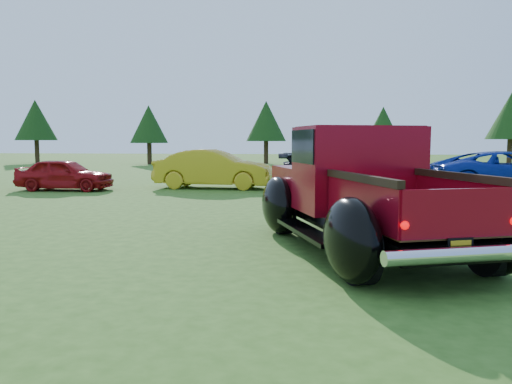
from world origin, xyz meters
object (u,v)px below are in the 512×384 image
object	(u,v)px
tree_far_west	(36,120)
tree_east	(511,115)
show_car_yellow	(214,169)
show_car_red	(65,174)
show_car_grey	(354,173)
tree_west	(149,124)
tree_mid_left	(266,121)
pickup_truck	(357,189)
tree_mid_right	(383,126)
show_car_blue	(508,171)

from	to	relation	value
tree_far_west	tree_east	xyz separation A→B (m)	(37.00, -0.50, 0.14)
tree_far_west	show_car_yellow	world-z (taller)	tree_far_west
show_car_red	show_car_grey	size ratio (longest dim) A/B	0.69
tree_west	show_car_grey	world-z (taller)	tree_west
tree_mid_left	pickup_truck	bearing A→B (deg)	-81.20
tree_east	show_car_yellow	bearing A→B (deg)	-132.53
tree_far_west	show_car_red	xyz separation A→B (m)	(13.79, -21.43, -2.92)
tree_mid_left	tree_mid_right	world-z (taller)	tree_mid_left
show_car_blue	tree_mid_left	bearing A→B (deg)	24.18
tree_east	show_car_red	size ratio (longest dim) A/B	1.54
tree_east	tree_mid_right	bearing A→B (deg)	176.82
show_car_red	show_car_yellow	world-z (taller)	show_car_yellow
show_car_red	show_car_blue	world-z (taller)	show_car_blue
tree_far_west	show_car_blue	distance (m)	36.07
pickup_truck	show_car_yellow	xyz separation A→B (m)	(-4.67, 10.11, -0.24)
tree_west	tree_far_west	bearing A→B (deg)	174.29
tree_mid_left	show_car_yellow	bearing A→B (deg)	-89.60
tree_mid_left	pickup_truck	size ratio (longest dim) A/B	0.83
tree_east	show_car_yellow	world-z (taller)	tree_east
show_car_yellow	show_car_blue	bearing A→B (deg)	-86.49
tree_mid_left	show_car_red	bearing A→B (deg)	-103.07
tree_far_west	show_car_blue	world-z (taller)	tree_far_west
tree_mid_left	show_car_grey	bearing A→B (deg)	-76.53
show_car_blue	show_car_yellow	bearing A→B (deg)	87.05
tree_far_west	tree_east	world-z (taller)	tree_east
tree_mid_right	show_car_red	xyz separation A→B (m)	(-14.21, -21.43, -2.38)
tree_mid_right	show_car_grey	size ratio (longest dim) A/B	0.87
tree_west	tree_mid_left	bearing A→B (deg)	12.53
tree_west	show_car_yellow	size ratio (longest dim) A/B	1.01
tree_far_west	show_car_yellow	xyz separation A→B (m)	(19.15, -19.96, -2.77)
tree_mid_right	show_car_yellow	world-z (taller)	tree_mid_right
show_car_grey	tree_far_west	bearing A→B (deg)	55.46
tree_east	show_car_yellow	distance (m)	26.57
tree_mid_left	tree_mid_right	size ratio (longest dim) A/B	1.14
tree_west	show_car_blue	world-z (taller)	tree_west
show_car_yellow	show_car_grey	world-z (taller)	show_car_yellow
show_car_red	show_car_yellow	bearing A→B (deg)	-75.40
tree_west	tree_mid_left	distance (m)	9.22
pickup_truck	show_car_red	world-z (taller)	pickup_truck
tree_west	tree_east	world-z (taller)	tree_east
show_car_blue	show_car_red	bearing A→B (deg)	92.00
tree_east	show_car_blue	xyz separation A→B (m)	(-6.99, -19.32, -2.92)
tree_mid_right	show_car_grey	xyz separation A→B (m)	(-3.62, -21.47, -2.24)
tree_mid_right	show_car_blue	distance (m)	20.05
pickup_truck	show_car_blue	distance (m)	11.98
tree_far_west	tree_west	world-z (taller)	tree_far_west
show_car_red	show_car_grey	xyz separation A→B (m)	(10.59, -0.04, 0.13)
show_car_red	show_car_grey	distance (m)	10.59
tree_far_west	show_car_yellow	distance (m)	27.80
tree_mid_left	show_car_grey	distance (m)	23.26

